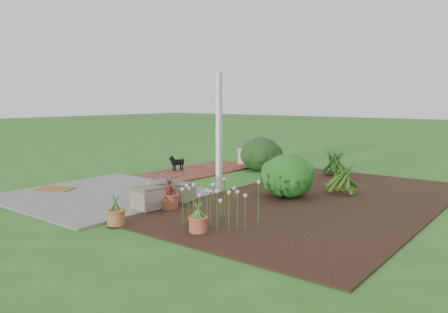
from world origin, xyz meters
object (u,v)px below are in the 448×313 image
Objects in this scene: stone_trough_near at (149,199)px; evergreen_shrub at (288,175)px; cream_ceramic_urn at (243,157)px; black_dog at (177,162)px.

stone_trough_near is 0.47× the size of evergreen_shrub.
stone_trough_near is 1.17× the size of cream_ceramic_urn.
cream_ceramic_urn is at bearing 108.77° from stone_trough_near.
cream_ceramic_urn is 0.41× the size of evergreen_shrub.
black_dog is 2.27m from cream_ceramic_urn.
evergreen_shrub is (1.45, 2.37, 0.26)m from stone_trough_near.
black_dog is (-2.48, 3.25, 0.08)m from stone_trough_near.
evergreen_shrub reaches higher than stone_trough_near.
stone_trough_near is 2.79m from evergreen_shrub.
evergreen_shrub reaches higher than cream_ceramic_urn.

